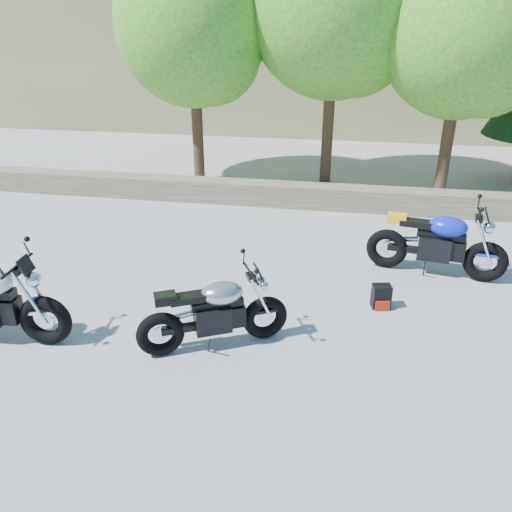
# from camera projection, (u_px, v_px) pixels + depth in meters

# --- Properties ---
(ground) EXTENTS (90.00, 90.00, 0.00)m
(ground) POSITION_uv_depth(u_px,v_px,m) (227.00, 338.00, 6.49)
(ground) COLOR gray
(ground) RESTS_ON ground
(stone_wall) EXTENTS (22.00, 0.55, 0.50)m
(stone_wall) POSITION_uv_depth(u_px,v_px,m) (284.00, 194.00, 11.30)
(stone_wall) COLOR brown
(stone_wall) RESTS_ON ground
(tree_decid_left) EXTENTS (3.67, 3.67, 5.62)m
(tree_decid_left) POSITION_uv_depth(u_px,v_px,m) (196.00, 31.00, 11.76)
(tree_decid_left) COLOR #382314
(tree_decid_left) RESTS_ON ground
(tree_decid_mid) EXTENTS (4.08, 4.08, 6.24)m
(tree_decid_mid) POSITION_uv_depth(u_px,v_px,m) (339.00, 11.00, 11.40)
(tree_decid_mid) COLOR #382314
(tree_decid_mid) RESTS_ON ground
(tree_decid_right) EXTENTS (3.54, 3.54, 5.41)m
(tree_decid_right) POSITION_uv_depth(u_px,v_px,m) (469.00, 38.00, 10.61)
(tree_decid_right) COLOR #382314
(tree_decid_right) RESTS_ON ground
(silver_bike) EXTENTS (1.78, 1.02, 0.97)m
(silver_bike) POSITION_uv_depth(u_px,v_px,m) (215.00, 313.00, 6.16)
(silver_bike) COLOR black
(silver_bike) RESTS_ON ground
(blue_bike) EXTENTS (2.19, 0.70, 1.10)m
(blue_bike) POSITION_uv_depth(u_px,v_px,m) (437.00, 244.00, 7.98)
(blue_bike) COLOR black
(blue_bike) RESTS_ON ground
(backpack) EXTENTS (0.29, 0.27, 0.35)m
(backpack) POSITION_uv_depth(u_px,v_px,m) (381.00, 297.00, 7.15)
(backpack) COLOR black
(backpack) RESTS_ON ground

